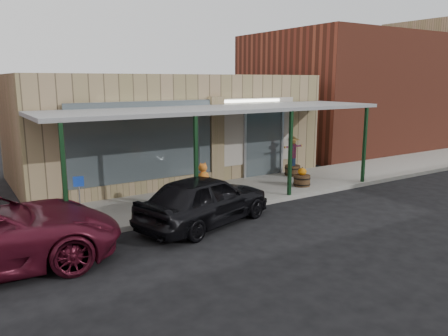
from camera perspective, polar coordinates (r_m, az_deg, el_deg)
ground at (r=12.42m, az=8.68°, el=-7.47°), size 120.00×120.00×0.00m
sidewalk at (r=15.16m, az=-0.30°, el=-3.56°), size 40.00×3.20×0.15m
storefront at (r=18.76m, az=-7.81°, el=5.49°), size 12.00×6.25×4.20m
awning at (r=14.65m, az=-0.23°, el=7.57°), size 12.00×3.00×3.04m
block_buildings_near at (r=20.50m, az=-4.00°, el=10.75°), size 61.00×8.00×8.00m
barrel_scarecrow at (r=18.05m, az=8.97°, el=0.75°), size 0.95×0.80×1.62m
barrel_pumpkin at (r=16.36m, az=10.14°, el=-1.44°), size 0.73×0.73×0.72m
handicap_sign at (r=12.31m, az=-18.37°, el=-3.21°), size 0.27×0.09×1.33m
parked_sedan at (r=12.20m, az=-2.51°, el=-4.13°), size 4.56×2.91×1.59m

